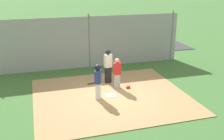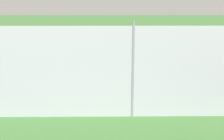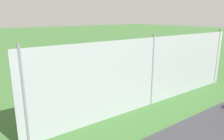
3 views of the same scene
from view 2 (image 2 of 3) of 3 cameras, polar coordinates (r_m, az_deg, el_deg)
ground_plane at (r=14.65m, az=2.57°, el=-2.02°), size 140.00×140.00×0.00m
dirt_infield at (r=14.65m, az=2.57°, el=-1.97°), size 7.20×6.40×0.03m
home_plate at (r=14.64m, az=2.57°, el=-1.87°), size 0.47×0.47×0.02m
catcher at (r=13.62m, az=0.37°, el=0.44°), size 0.43×0.34×1.58m
umpire at (r=12.76m, az=1.47°, el=0.26°), size 0.43×0.34×1.83m
runner at (r=14.64m, az=5.12°, el=1.92°), size 0.40×0.45×1.68m
baseball_bat at (r=12.99m, az=4.82°, el=-3.87°), size 0.75×0.22×0.06m
catcher_mask at (r=14.00m, az=-1.83°, el=-2.39°), size 0.24×0.20×0.12m
backstop_fence at (r=9.67m, az=4.21°, el=-0.54°), size 12.00×0.10×3.35m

